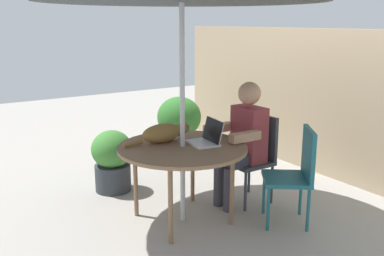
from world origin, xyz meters
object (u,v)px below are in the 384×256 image
Objects in this scene: cat at (165,133)px; potted_plant_by_chair at (112,159)px; chair_occupied at (255,152)px; potted_plant_near_fence at (179,121)px; chair_empty at (297,169)px; patio_table at (183,151)px; laptop at (208,137)px; person_seated at (243,137)px.

cat is 0.94m from potted_plant_by_chair.
potted_plant_near_fence is (-1.79, 0.22, -0.07)m from chair_occupied.
cat reaches higher than chair_empty.
chair_empty is 1.94m from potted_plant_by_chair.
chair_occupied reaches higher than potted_plant_near_fence.
cat is at bearing -132.98° from chair_empty.
chair_occupied reaches higher than patio_table.
laptop is 0.39m from cat.
potted_plant_near_fence is 1.52m from potted_plant_by_chair.
potted_plant_near_fence is 1.18× the size of potted_plant_by_chair.
chair_empty reaches higher than potted_plant_by_chair.
cat is (-0.21, -0.75, 0.11)m from person_seated.
chair_empty is at bearing 46.10° from laptop.
person_seated is 1.86× the size of cat.
chair_empty reaches higher than patio_table.
person_seated is at bearing -90.00° from chair_occupied.
chair_empty is 1.33× the size of cat.
person_seated is at bearing -169.33° from chair_empty.
potted_plant_by_chair is at bearing -156.00° from laptop.
laptop is 0.43× the size of potted_plant_near_fence.
potted_plant_near_fence is (-1.79, 0.38, -0.24)m from person_seated.
chair_occupied is at bearing -7.06° from potted_plant_near_fence.
person_seated is at bearing 74.52° from cat.
potted_plant_near_fence reaches higher than potted_plant_by_chair.
potted_plant_near_fence is at bearing 149.01° from patio_table.
person_seated is 1.55× the size of potted_plant_near_fence.
chair_occupied is at bearing 77.09° from cat.
potted_plant_by_chair is at bearing -167.40° from cat.
patio_table is at bearing 13.22° from potted_plant_by_chair.
patio_table is 1.09m from potted_plant_by_chair.
chair_occupied is 1.33× the size of cat.
laptop is (-0.55, -0.57, 0.26)m from chair_empty.
laptop is 2.04m from potted_plant_near_fence.
patio_table is 1.74× the size of potted_plant_by_chair.
cat is (-0.26, -0.29, 0.02)m from laptop.
potted_plant_near_fence is (-1.84, 0.84, -0.32)m from laptop.
patio_table is at bearing -30.99° from potted_plant_near_fence.
chair_occupied is 0.72× the size of person_seated.
potted_plant_near_fence is at bearing 172.94° from chair_occupied.
potted_plant_by_chair is (-1.02, -1.09, -0.16)m from chair_occupied.
person_seated reaches higher than patio_table.
potted_plant_by_chair is at bearing -166.78° from patio_table.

